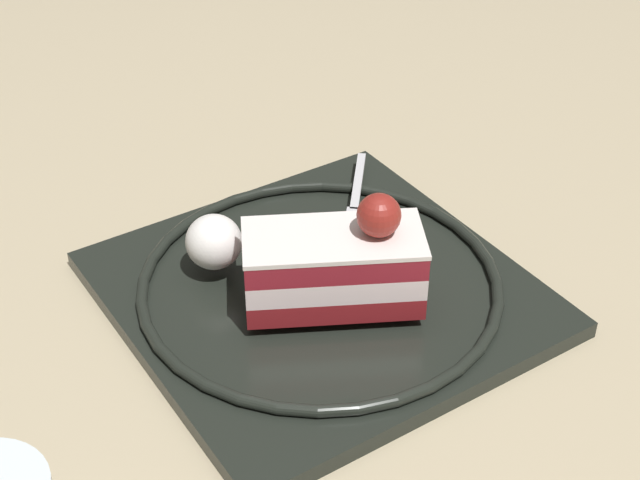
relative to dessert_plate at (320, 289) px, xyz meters
name	(u,v)px	position (x,y,z in m)	size (l,w,h in m)	color
ground_plane	(311,312)	(0.01, -0.01, -0.01)	(2.40, 2.40, 0.00)	tan
dessert_plate	(320,289)	(0.00, 0.00, 0.00)	(0.28, 0.28, 0.02)	black
cake_slice	(336,264)	(0.02, -0.01, 0.04)	(0.11, 0.12, 0.08)	maroon
whipped_cream_dollop	(214,242)	(-0.06, -0.04, 0.03)	(0.04, 0.04, 0.04)	white
fork	(355,201)	(-0.05, 0.07, 0.01)	(0.09, 0.09, 0.00)	silver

